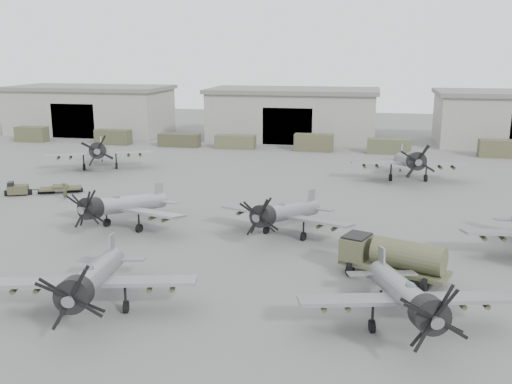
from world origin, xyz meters
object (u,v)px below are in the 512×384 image
aircraft_mid_2 (284,213)px  aircraft_far_1 (409,161)px  aircraft_near_2 (407,296)px  aircraft_mid_1 (121,205)px  fuel_tanker (393,256)px  aircraft_far_0 (99,151)px  ground_crew (65,192)px  tug_trailer (34,189)px  aircraft_near_1 (92,279)px

aircraft_mid_2 → aircraft_far_1: size_ratio=0.84×
aircraft_near_2 → aircraft_mid_1: size_ratio=0.99×
fuel_tanker → aircraft_mid_1: bearing=-174.3°
aircraft_mid_1 → aircraft_far_1: size_ratio=0.87×
aircraft_far_0 → ground_crew: (3.76, -15.33, -1.52)m
aircraft_mid_2 → tug_trailer: aircraft_mid_2 is taller
aircraft_near_2 → fuel_tanker: 7.75m
aircraft_near_1 → tug_trailer: size_ratio=1.63×
aircraft_near_1 → aircraft_far_1: bearing=50.1°
aircraft_far_1 → ground_crew: bearing=-161.9°
aircraft_mid_1 → tug_trailer: aircraft_mid_1 is taller
aircraft_near_2 → ground_crew: size_ratio=6.29×
tug_trailer → ground_crew: bearing=-45.3°
tug_trailer → ground_crew: ground_crew is taller
aircraft_mid_2 → tug_trailer: (-28.29, 9.07, -1.52)m
aircraft_mid_2 → aircraft_far_0: aircraft_far_0 is taller
aircraft_mid_2 → fuel_tanker: bearing=-20.7°
ground_crew → fuel_tanker: bearing=-121.1°
fuel_tanker → ground_crew: (-32.12, 14.42, -0.65)m
aircraft_mid_1 → aircraft_far_0: bearing=136.1°
aircraft_mid_1 → fuel_tanker: bearing=0.0°
aircraft_near_2 → fuel_tanker: aircraft_near_2 is taller
fuel_tanker → tug_trailer: bearing=177.9°
ground_crew → aircraft_far_1: bearing=-71.9°
aircraft_mid_2 → ground_crew: size_ratio=6.12×
aircraft_near_1 → fuel_tanker: bearing=14.4°
aircraft_near_1 → tug_trailer: (-19.69, 25.15, -1.61)m
aircraft_far_1 → fuel_tanker: bearing=-101.9°
aircraft_near_2 → aircraft_far_1: (2.24, 38.35, 0.34)m
aircraft_mid_2 → aircraft_far_1: bearing=84.0°
aircraft_near_1 → aircraft_mid_2: size_ratio=1.06×
aircraft_mid_1 → aircraft_mid_2: aircraft_mid_1 is taller
aircraft_far_0 → fuel_tanker: bearing=-63.8°
tug_trailer → aircraft_far_1: bearing=-4.5°
aircraft_near_1 → aircraft_mid_2: aircraft_near_1 is taller
aircraft_mid_2 → aircraft_far_1: (11.14, 23.55, 0.37)m
aircraft_mid_2 → tug_trailer: bearing=-178.4°
aircraft_far_0 → tug_trailer: (-0.85, -13.60, -1.88)m
aircraft_near_2 → ground_crew: bearing=131.8°
fuel_tanker → aircraft_mid_2: bearing=161.7°
aircraft_mid_2 → aircraft_mid_1: bearing=-157.9°
aircraft_far_0 → aircraft_far_1: (38.58, 0.89, 0.01)m
aircraft_near_1 → aircraft_far_1: size_ratio=0.88×
aircraft_far_1 → tug_trailer: aircraft_far_1 is taller
fuel_tanker → ground_crew: size_ratio=4.03×
aircraft_near_1 → aircraft_mid_2: bearing=48.4°
aircraft_mid_1 → aircraft_far_0: 27.00m
aircraft_mid_1 → fuel_tanker: size_ratio=1.57×
aircraft_near_2 → ground_crew: 39.40m
aircraft_near_1 → aircraft_far_0: 43.08m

